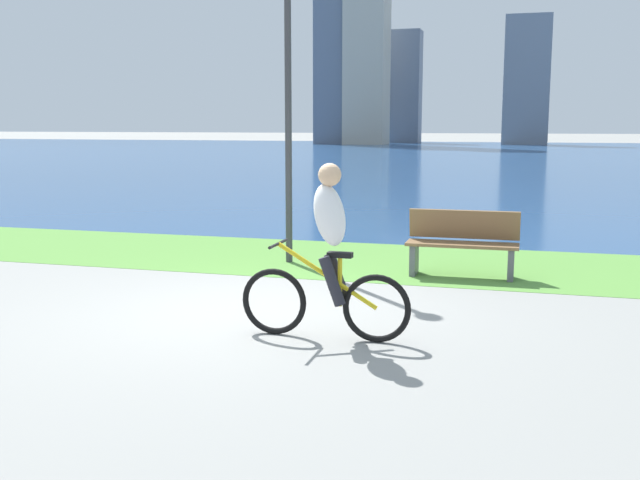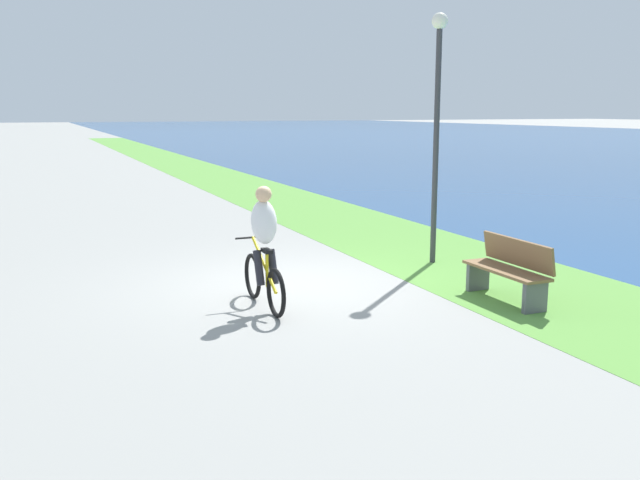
% 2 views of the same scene
% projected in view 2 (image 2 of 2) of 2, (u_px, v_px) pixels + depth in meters
% --- Properties ---
extents(ground_plane, '(300.00, 300.00, 0.00)m').
position_uv_depth(ground_plane, '(292.00, 285.00, 10.91)').
color(ground_plane, gray).
extents(grass_strip_bayside, '(120.00, 3.16, 0.01)m').
position_uv_depth(grass_strip_bayside, '(470.00, 266.00, 12.18)').
color(grass_strip_bayside, '#59933D').
rests_on(grass_strip_bayside, ground).
extents(cyclist_lead, '(1.69, 0.52, 1.70)m').
position_uv_depth(cyclist_lead, '(264.00, 249.00, 9.48)').
color(cyclist_lead, black).
rests_on(cyclist_lead, ground).
extents(bench_near_path, '(1.50, 0.47, 0.90)m').
position_uv_depth(bench_near_path, '(509.00, 270.00, 9.93)').
color(bench_near_path, brown).
rests_on(bench_near_path, ground).
extents(lamppost_tall, '(0.28, 0.28, 4.33)m').
position_uv_depth(lamppost_tall, '(437.00, 105.00, 11.99)').
color(lamppost_tall, '#38383D').
rests_on(lamppost_tall, ground).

